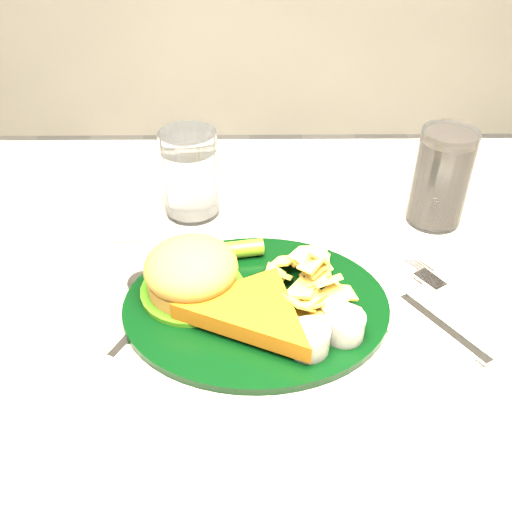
% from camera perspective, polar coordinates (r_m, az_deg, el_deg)
% --- Properties ---
extents(table, '(1.20, 0.80, 0.75)m').
position_cam_1_polar(table, '(0.95, -0.78, -20.89)').
color(table, '#A09A90').
rests_on(table, ground).
extents(dinner_plate, '(0.30, 0.25, 0.07)m').
position_cam_1_polar(dinner_plate, '(0.62, 0.01, -2.98)').
color(dinner_plate, black).
rests_on(dinner_plate, table).
extents(water_glass, '(0.09, 0.09, 0.12)m').
position_cam_1_polar(water_glass, '(0.78, -6.61, 8.16)').
color(water_glass, silver).
rests_on(water_glass, table).
extents(cola_glass, '(0.09, 0.09, 0.13)m').
position_cam_1_polar(cola_glass, '(0.79, 18.03, 7.45)').
color(cola_glass, black).
rests_on(cola_glass, table).
extents(fork_napkin, '(0.19, 0.20, 0.01)m').
position_cam_1_polar(fork_napkin, '(0.65, 18.03, -6.22)').
color(fork_napkin, silver).
rests_on(fork_napkin, table).
extents(spoon, '(0.10, 0.14, 0.01)m').
position_cam_1_polar(spoon, '(0.63, -11.51, -6.59)').
color(spoon, silver).
rests_on(spoon, table).
extents(ramekin, '(0.04, 0.04, 0.03)m').
position_cam_1_polar(ramekin, '(0.82, -13.22, 5.37)').
color(ramekin, white).
rests_on(ramekin, table).
extents(wrapped_straw, '(0.21, 0.08, 0.01)m').
position_cam_1_polar(wrapped_straw, '(0.76, -11.65, 1.62)').
color(wrapped_straw, silver).
rests_on(wrapped_straw, table).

